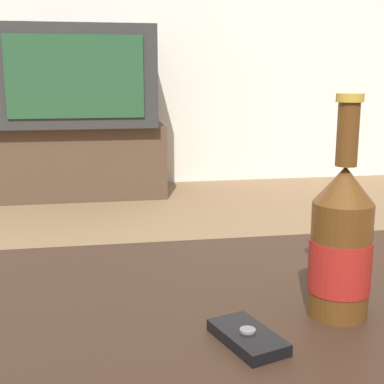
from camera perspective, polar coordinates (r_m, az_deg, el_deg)
name	(u,v)px	position (r m, az deg, el deg)	size (l,w,h in m)	color
tv_stand	(81,160)	(3.27, -11.74, 3.37)	(0.98, 0.46, 0.42)	#4C3828
television	(77,77)	(3.23, -12.12, 11.94)	(0.87, 0.60, 0.55)	#2D2D2D
beer_bottle	(341,244)	(0.69, 15.60, -5.34)	(0.08, 0.08, 0.28)	#563314
cell_phone	(247,337)	(0.63, 5.94, -15.14)	(0.08, 0.11, 0.02)	black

